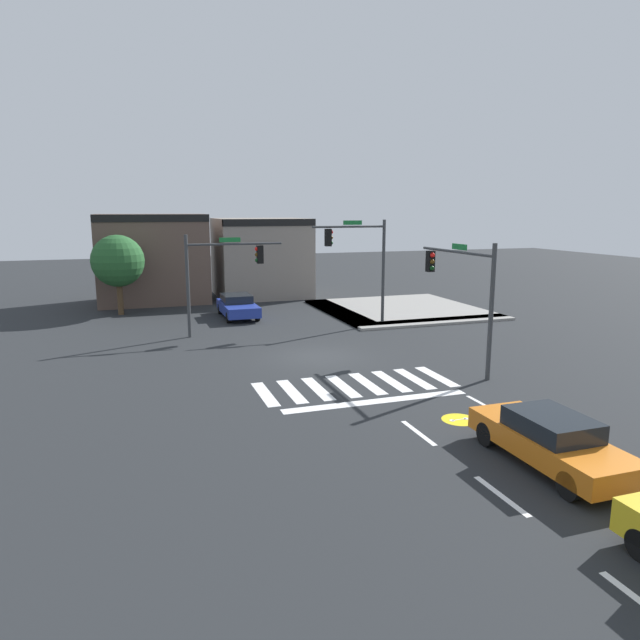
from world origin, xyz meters
name	(u,v)px	position (x,y,z in m)	size (l,w,h in m)	color
ground_plane	(318,356)	(0.00, 0.00, 0.00)	(120.00, 120.00, 0.00)	#232628
crosswalk_near	(355,385)	(0.00, -4.50, 0.00)	(7.44, 2.86, 0.01)	silver
lane_markings	(502,463)	(1.11, -12.02, 0.00)	(6.80, 20.25, 0.01)	white
bike_detector_marking	(459,420)	(1.74, -8.95, 0.00)	(1.11, 1.11, 0.01)	yellow
curb_corner_northeast	(396,310)	(8.49, 9.42, 0.07)	(10.00, 10.60, 0.15)	gray
storefront_row	(210,258)	(-2.16, 18.95, 3.05)	(15.14, 6.59, 6.24)	brown
traffic_signal_southeast	(461,280)	(5.15, -3.35, 3.65)	(0.32, 5.45, 5.29)	#383A3D
traffic_signal_northwest	(222,267)	(-3.26, 5.92, 3.63)	(5.06, 0.32, 5.30)	#383A3D
traffic_signal_northeast	(360,253)	(4.46, 5.94, 4.13)	(4.35, 0.32, 5.99)	#383A3D
car_blue	(238,306)	(-1.64, 10.76, 0.71)	(1.95, 4.63, 1.37)	#23389E
car_orange	(550,440)	(2.13, -12.54, 0.71)	(1.77, 4.72, 1.39)	orange
roadside_tree	(118,261)	(-8.50, 14.00, 3.38)	(3.24, 3.24, 5.02)	#4C3823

